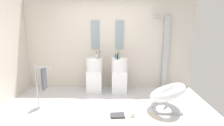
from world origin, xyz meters
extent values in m
cube|color=silver|center=(0.00, 0.00, -0.02)|extent=(4.80, 3.60, 0.04)
cube|color=beige|center=(0.00, 1.65, 1.30)|extent=(4.80, 0.10, 2.60)
cube|color=white|center=(-0.34, 1.20, 0.31)|extent=(0.40, 0.40, 0.61)
cylinder|color=white|center=(-0.34, 1.20, 0.77)|extent=(0.43, 0.43, 0.33)
cylinder|color=#B7BABF|center=(-0.34, 1.31, 0.99)|extent=(0.02, 0.02, 0.10)
cube|color=white|center=(0.34, 1.20, 0.31)|extent=(0.40, 0.40, 0.61)
cylinder|color=white|center=(0.34, 1.20, 0.77)|extent=(0.43, 0.43, 0.33)
cylinder|color=#B7BABF|center=(0.34, 1.31, 0.99)|extent=(0.02, 0.02, 0.10)
cube|color=#8C9EA8|center=(-0.34, 1.58, 1.53)|extent=(0.22, 0.03, 0.79)
cube|color=#8C9EA8|center=(0.34, 1.58, 1.53)|extent=(0.22, 0.03, 0.79)
cube|color=#B7BABF|center=(1.63, 1.53, 1.02)|extent=(0.14, 0.08, 2.05)
cylinder|color=#B7BABF|center=(1.48, 1.51, 2.03)|extent=(0.30, 0.02, 0.02)
cylinder|color=#B7BABF|center=(1.33, 1.48, 2.03)|extent=(0.24, 0.24, 0.02)
cube|color=#B7BABF|center=(1.34, 0.15, 0.03)|extent=(0.56, 0.50, 0.06)
cylinder|color=#B7BABF|center=(1.34, 0.15, 0.20)|extent=(0.05, 0.05, 0.34)
torus|color=white|center=(1.34, 0.15, 0.40)|extent=(1.04, 1.04, 0.49)
cylinder|color=#B7BABF|center=(-1.53, 0.30, 0.47)|extent=(0.03, 0.03, 0.95)
cylinder|color=#B7BABF|center=(-1.35, 0.30, 0.90)|extent=(0.36, 0.02, 0.02)
cube|color=#4C515B|center=(-1.35, 0.30, 0.65)|extent=(0.04, 0.22, 0.50)
cube|color=beige|center=(0.52, -0.31, 0.01)|extent=(1.29, 0.66, 0.01)
cube|color=#38383D|center=(0.28, -0.18, 0.03)|extent=(0.30, 0.23, 0.04)
cylinder|color=white|center=(0.59, -0.18, 0.05)|extent=(0.09, 0.09, 0.09)
cylinder|color=#99999E|center=(-0.19, 1.23, 1.03)|extent=(0.06, 0.06, 0.18)
cylinder|color=black|center=(-0.19, 1.23, 1.12)|extent=(0.03, 0.03, 0.02)
cylinder|color=#4C72B7|center=(0.23, 1.23, 0.99)|extent=(0.04, 0.04, 0.10)
cylinder|color=black|center=(0.23, 1.23, 1.05)|extent=(0.02, 0.02, 0.02)
cylinder|color=silver|center=(-0.27, 1.12, 1.01)|extent=(0.05, 0.05, 0.14)
cylinder|color=black|center=(-0.27, 1.12, 1.09)|extent=(0.03, 0.03, 0.02)
cylinder|color=#59996B|center=(0.30, 1.08, 1.01)|extent=(0.06, 0.06, 0.15)
cylinder|color=black|center=(0.30, 1.08, 1.10)|extent=(0.03, 0.03, 0.02)
cylinder|color=#C68C38|center=(-0.26, 1.12, 1.01)|extent=(0.04, 0.04, 0.15)
cylinder|color=black|center=(-0.26, 1.12, 1.09)|extent=(0.02, 0.02, 0.02)
cylinder|color=black|center=(0.28, 1.07, 1.00)|extent=(0.04, 0.04, 0.12)
cylinder|color=black|center=(0.28, 1.07, 1.07)|extent=(0.02, 0.02, 0.02)
camera|label=1|loc=(0.23, -3.53, 1.84)|focal=29.12mm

